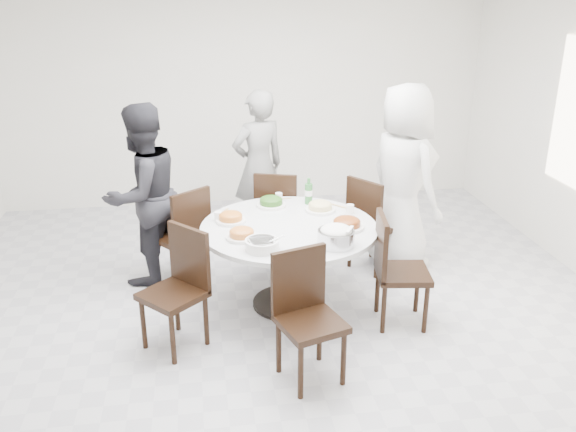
{
  "coord_description": "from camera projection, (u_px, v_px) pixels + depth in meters",
  "views": [
    {
      "loc": [
        -0.61,
        -4.52,
        2.69
      ],
      "look_at": [
        0.12,
        0.24,
        0.82
      ],
      "focal_mm": 38.0,
      "sensor_mm": 36.0,
      "label": 1
    }
  ],
  "objects": [
    {
      "name": "chair_ne",
      "position": [
        375.0,
        223.0,
        5.95
      ],
      "size": [
        0.58,
        0.58,
        0.95
      ],
      "primitive_type": "cube",
      "rotation": [
        0.0,
        0.0,
        2.17
      ],
      "color": "black",
      "rests_on": "floor"
    },
    {
      "name": "diner_right",
      "position": [
        403.0,
        178.0,
        5.85
      ],
      "size": [
        0.85,
        1.04,
        1.82
      ],
      "primitive_type": "imported",
      "rotation": [
        0.0,
        0.0,
        1.93
      ],
      "color": "silver",
      "rests_on": "floor"
    },
    {
      "name": "dish_pale",
      "position": [
        320.0,
        207.0,
        5.46
      ],
      "size": [
        0.27,
        0.27,
        0.07
      ],
      "primitive_type": "cylinder",
      "color": "white",
      "rests_on": "dining_table"
    },
    {
      "name": "chair_n",
      "position": [
        279.0,
        214.0,
        6.17
      ],
      "size": [
        0.53,
        0.53,
        0.95
      ],
      "primitive_type": "cube",
      "rotation": [
        0.0,
        0.0,
        2.84
      ],
      "color": "black",
      "rests_on": "floor"
    },
    {
      "name": "diner_middle",
      "position": [
        258.0,
        167.0,
        6.51
      ],
      "size": [
        0.7,
        0.58,
        1.65
      ],
      "primitive_type": "imported",
      "rotation": [
        0.0,
        0.0,
        3.51
      ],
      "color": "black",
      "rests_on": "floor"
    },
    {
      "name": "wall_back",
      "position": [
        244.0,
        92.0,
        7.48
      ],
      "size": [
        6.0,
        0.01,
        2.8
      ],
      "primitive_type": "cube",
      "color": "white",
      "rests_on": "ground"
    },
    {
      "name": "beverage_bottle",
      "position": [
        309.0,
        191.0,
        5.61
      ],
      "size": [
        0.07,
        0.07,
        0.25
      ],
      "primitive_type": "cylinder",
      "color": "#2C6E31",
      "rests_on": "dining_table"
    },
    {
      "name": "dish_orange",
      "position": [
        231.0,
        218.0,
        5.21
      ],
      "size": [
        0.25,
        0.25,
        0.07
      ],
      "primitive_type": "cylinder",
      "color": "white",
      "rests_on": "dining_table"
    },
    {
      "name": "chair_se",
      "position": [
        403.0,
        271.0,
        4.97
      ],
      "size": [
        0.48,
        0.48,
        0.95
      ],
      "primitive_type": "cube",
      "rotation": [
        0.0,
        0.0,
        7.71
      ],
      "color": "black",
      "rests_on": "floor"
    },
    {
      "name": "diner_left",
      "position": [
        143.0,
        195.0,
        5.58
      ],
      "size": [
        1.04,
        1.03,
        1.69
      ],
      "primitive_type": "imported",
      "rotation": [
        0.0,
        0.0,
        3.92
      ],
      "color": "black",
      "rests_on": "floor"
    },
    {
      "name": "dish_tofu",
      "position": [
        242.0,
        235.0,
        4.88
      ],
      "size": [
        0.25,
        0.25,
        0.07
      ],
      "primitive_type": "cylinder",
      "color": "white",
      "rests_on": "dining_table"
    },
    {
      "name": "chair_s",
      "position": [
        311.0,
        321.0,
        4.24
      ],
      "size": [
        0.53,
        0.53,
        0.95
      ],
      "primitive_type": "cube",
      "rotation": [
        0.0,
        0.0,
        6.6
      ],
      "color": "black",
      "rests_on": "floor"
    },
    {
      "name": "chopsticks",
      "position": [
        282.0,
        200.0,
        5.74
      ],
      "size": [
        0.24,
        0.04,
        0.01
      ],
      "primitive_type": null,
      "color": "tan",
      "rests_on": "dining_table"
    },
    {
      "name": "chair_nw",
      "position": [
        180.0,
        235.0,
        5.66
      ],
      "size": [
        0.59,
        0.59,
        0.95
      ],
      "primitive_type": "cube",
      "rotation": [
        0.0,
        0.0,
        3.8
      ],
      "color": "black",
      "rests_on": "floor"
    },
    {
      "name": "wall_front",
      "position": [
        404.0,
        411.0,
        1.96
      ],
      "size": [
        6.0,
        0.01,
        2.8
      ],
      "primitive_type": "cube",
      "color": "white",
      "rests_on": "ground"
    },
    {
      "name": "rice_bowl",
      "position": [
        336.0,
        238.0,
        4.75
      ],
      "size": [
        0.29,
        0.29,
        0.13
      ],
      "primitive_type": "cylinder",
      "color": "silver",
      "rests_on": "dining_table"
    },
    {
      "name": "dining_table",
      "position": [
        289.0,
        266.0,
        5.28
      ],
      "size": [
        1.5,
        1.5,
        0.75
      ],
      "primitive_type": "cylinder",
      "color": "silver",
      "rests_on": "floor"
    },
    {
      "name": "tea_cups",
      "position": [
        281.0,
        198.0,
        5.68
      ],
      "size": [
        0.07,
        0.07,
        0.08
      ],
      "primitive_type": "cylinder",
      "color": "white",
      "rests_on": "dining_table"
    },
    {
      "name": "dish_greens",
      "position": [
        271.0,
        203.0,
        5.57
      ],
      "size": [
        0.27,
        0.27,
        0.07
      ],
      "primitive_type": "cylinder",
      "color": "white",
      "rests_on": "dining_table"
    },
    {
      "name": "chair_sw",
      "position": [
        173.0,
        292.0,
        4.63
      ],
      "size": [
        0.59,
        0.59,
        0.95
      ],
      "primitive_type": "cube",
      "rotation": [
        0.0,
        0.0,
        5.45
      ],
      "color": "black",
      "rests_on": "floor"
    },
    {
      "name": "soup_bowl",
      "position": [
        262.0,
        245.0,
        4.68
      ],
      "size": [
        0.26,
        0.26,
        0.08
      ],
      "primitive_type": "cylinder",
      "color": "white",
      "rests_on": "dining_table"
    },
    {
      "name": "dish_redbrown",
      "position": [
        347.0,
        224.0,
        5.08
      ],
      "size": [
        0.29,
        0.29,
        0.07
      ],
      "primitive_type": "cylinder",
      "color": "white",
      "rests_on": "dining_table"
    },
    {
      "name": "floor",
      "position": [
        278.0,
        316.0,
        5.23
      ],
      "size": [
        6.0,
        6.0,
        0.01
      ],
      "primitive_type": "cube",
      "color": "#BCBBC0",
      "rests_on": "ground"
    }
  ]
}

